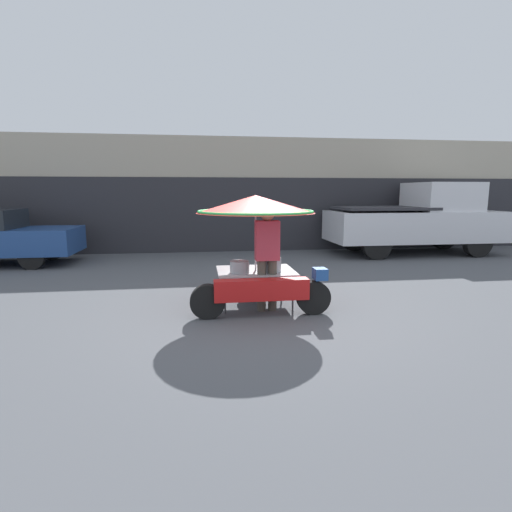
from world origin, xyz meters
name	(u,v)px	position (x,y,z in m)	size (l,w,h in m)	color
ground_plane	(261,311)	(0.00, 0.00, 0.00)	(36.00, 36.00, 0.00)	#4C4F54
shopfront_building	(227,195)	(0.00, 7.72, 1.81)	(28.00, 2.06, 3.65)	#B2A893
vendor_motorcycle_cart	(257,220)	(-0.02, 0.33, 1.46)	(2.20, 1.98, 1.87)	black
vendor_person	(267,253)	(0.11, 0.05, 0.96)	(0.38, 0.23, 1.69)	#4C473D
pickup_truck	(419,220)	(5.77, 5.38, 1.06)	(5.27, 1.99, 2.20)	black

